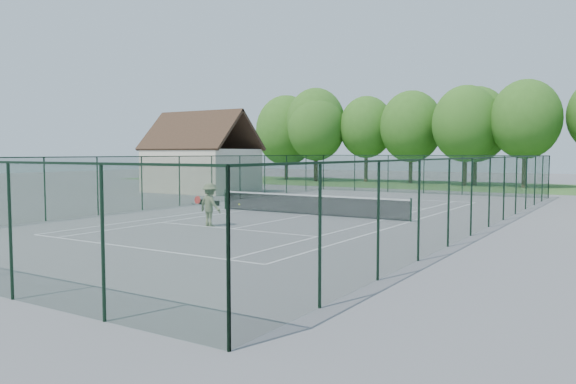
% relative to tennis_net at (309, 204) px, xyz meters
% --- Properties ---
extents(ground, '(140.00, 140.00, 0.00)m').
position_rel_tennis_net_xyz_m(ground, '(0.00, 0.00, -0.58)').
color(ground, slate).
rests_on(ground, ground).
extents(grass_far, '(80.00, 16.00, 0.01)m').
position_rel_tennis_net_xyz_m(grass_far, '(0.00, 30.00, -0.57)').
color(grass_far, '#437130').
rests_on(grass_far, ground).
extents(court_lines, '(11.05, 23.85, 0.01)m').
position_rel_tennis_net_xyz_m(court_lines, '(0.00, 0.00, -0.57)').
color(court_lines, white).
rests_on(court_lines, ground).
extents(tennis_net, '(11.08, 0.08, 1.10)m').
position_rel_tennis_net_xyz_m(tennis_net, '(0.00, 0.00, 0.00)').
color(tennis_net, black).
rests_on(tennis_net, ground).
extents(fence_enclosure, '(18.05, 36.05, 3.02)m').
position_rel_tennis_net_xyz_m(fence_enclosure, '(0.00, 0.00, 0.98)').
color(fence_enclosure, '#163620').
rests_on(fence_enclosure, ground).
extents(utility_building, '(8.60, 6.27, 6.63)m').
position_rel_tennis_net_xyz_m(utility_building, '(-16.00, 10.00, 2.54)').
color(utility_building, beige).
rests_on(utility_building, ground).
extents(tree_line_far, '(39.40, 6.40, 9.70)m').
position_rel_tennis_net_xyz_m(tree_line_far, '(0.00, 30.00, 5.42)').
color(tree_line_far, '#473721').
rests_on(tree_line_far, ground).
extents(sports_bag_a, '(0.38, 0.24, 0.29)m').
position_rel_tennis_net_xyz_m(sports_bag_a, '(-8.59, 1.54, -0.43)').
color(sports_bag_a, black).
rests_on(sports_bag_a, ground).
extents(sports_bag_b, '(0.43, 0.36, 0.29)m').
position_rel_tennis_net_xyz_m(sports_bag_b, '(-7.30, 1.37, -0.43)').
color(sports_bag_b, black).
rests_on(sports_bag_b, ground).
extents(tennis_player, '(2.20, 0.90, 1.89)m').
position_rel_tennis_net_xyz_m(tennis_player, '(-1.34, -6.23, 0.37)').
color(tennis_player, '#636A4A').
rests_on(tennis_player, ground).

